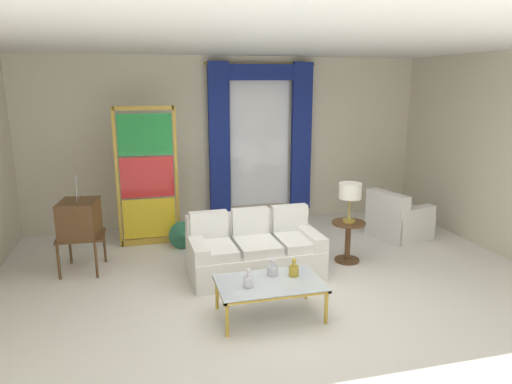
% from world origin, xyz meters
% --- Properties ---
extents(ground_plane, '(16.00, 16.00, 0.00)m').
position_xyz_m(ground_plane, '(0.00, 0.00, 0.00)').
color(ground_plane, white).
extents(wall_rear, '(8.00, 0.12, 3.00)m').
position_xyz_m(wall_rear, '(0.00, 3.06, 1.50)').
color(wall_rear, beige).
rests_on(wall_rear, ground).
extents(wall_right, '(0.12, 7.00, 3.00)m').
position_xyz_m(wall_right, '(3.66, 0.60, 1.50)').
color(wall_right, beige).
rests_on(wall_right, ground).
extents(ceiling_slab, '(8.00, 7.60, 0.04)m').
position_xyz_m(ceiling_slab, '(0.00, 0.80, 3.02)').
color(ceiling_slab, white).
extents(curtained_window, '(2.00, 0.17, 2.70)m').
position_xyz_m(curtained_window, '(0.55, 2.89, 1.74)').
color(curtained_window, white).
rests_on(curtained_window, ground).
extents(couch_white_long, '(1.79, 0.98, 0.86)m').
position_xyz_m(couch_white_long, '(-0.17, 0.58, 0.30)').
color(couch_white_long, white).
rests_on(couch_white_long, ground).
extents(coffee_table, '(1.16, 0.70, 0.41)m').
position_xyz_m(coffee_table, '(-0.29, -0.67, 0.37)').
color(coffee_table, silver).
rests_on(coffee_table, ground).
extents(bottle_blue_decanter, '(0.12, 0.12, 0.21)m').
position_xyz_m(bottle_blue_decanter, '(-0.22, -0.50, 0.48)').
color(bottle_blue_decanter, silver).
rests_on(bottle_blue_decanter, coffee_table).
extents(bottle_crystal_tall, '(0.11, 0.11, 0.22)m').
position_xyz_m(bottle_crystal_tall, '(-0.55, -0.73, 0.48)').
color(bottle_crystal_tall, silver).
rests_on(bottle_crystal_tall, coffee_table).
extents(bottle_amber_squat, '(0.11, 0.11, 0.21)m').
position_xyz_m(bottle_amber_squat, '(0.02, -0.57, 0.48)').
color(bottle_amber_squat, gold).
rests_on(bottle_amber_squat, coffee_table).
extents(vintage_tv, '(0.62, 0.65, 1.35)m').
position_xyz_m(vintage_tv, '(-2.44, 1.21, 0.73)').
color(vintage_tv, brown).
rests_on(vintage_tv, ground).
extents(armchair_white, '(1.00, 0.99, 0.80)m').
position_xyz_m(armchair_white, '(2.53, 1.41, 0.29)').
color(armchair_white, white).
rests_on(armchair_white, ground).
extents(stained_glass_divider, '(0.95, 0.05, 2.20)m').
position_xyz_m(stained_glass_divider, '(-1.50, 2.08, 1.06)').
color(stained_glass_divider, gold).
rests_on(stained_glass_divider, ground).
extents(peacock_figurine, '(0.44, 0.60, 0.50)m').
position_xyz_m(peacock_figurine, '(-1.01, 1.68, 0.22)').
color(peacock_figurine, beige).
rests_on(peacock_figurine, ground).
extents(round_side_table, '(0.48, 0.48, 0.59)m').
position_xyz_m(round_side_table, '(1.25, 0.62, 0.36)').
color(round_side_table, brown).
rests_on(round_side_table, ground).
extents(table_lamp_brass, '(0.32, 0.32, 0.57)m').
position_xyz_m(table_lamp_brass, '(1.25, 0.62, 1.03)').
color(table_lamp_brass, '#B29338').
rests_on(table_lamp_brass, round_side_table).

